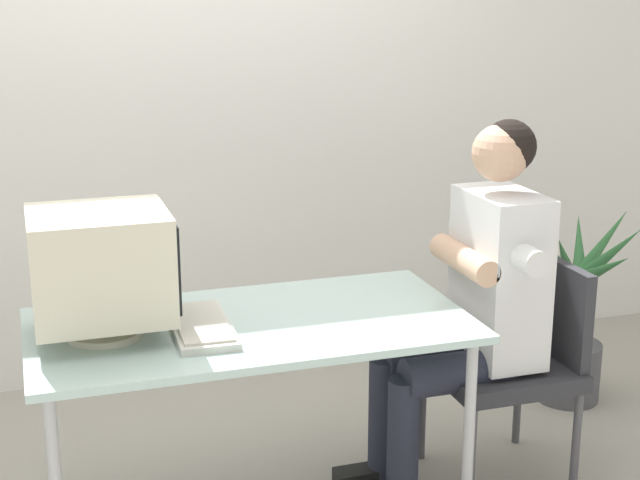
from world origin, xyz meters
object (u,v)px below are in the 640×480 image
(office_chair, at_px, (516,355))
(person_seated, at_px, (474,296))
(crt_monitor, at_px, (102,266))
(desk, at_px, (251,339))
(keyboard, at_px, (201,326))
(potted_plant, at_px, (571,312))

(office_chair, relative_size, person_seated, 0.61)
(crt_monitor, relative_size, person_seated, 0.32)
(desk, height_order, office_chair, office_chair)
(desk, bearing_deg, crt_monitor, 177.97)
(desk, distance_m, person_seated, 0.80)
(keyboard, xyz_separation_m, person_seated, (0.97, 0.06, -0.02))
(keyboard, xyz_separation_m, office_chair, (1.14, 0.06, -0.26))
(crt_monitor, xyz_separation_m, office_chair, (1.43, 0.01, -0.47))
(crt_monitor, distance_m, office_chair, 1.50)
(office_chair, relative_size, potted_plant, 0.95)
(desk, height_order, crt_monitor, crt_monitor)
(office_chair, height_order, potted_plant, potted_plant)
(desk, xyz_separation_m, potted_plant, (1.53, 0.53, -0.26))
(office_chair, distance_m, person_seated, 0.30)
(potted_plant, bearing_deg, person_seated, -145.39)
(person_seated, bearing_deg, potted_plant, 34.61)
(crt_monitor, bearing_deg, person_seated, 0.66)
(person_seated, bearing_deg, office_chair, 0.00)
(desk, bearing_deg, potted_plant, 19.16)
(crt_monitor, bearing_deg, keyboard, -8.68)
(person_seated, bearing_deg, desk, -177.84)
(keyboard, relative_size, person_seated, 0.31)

